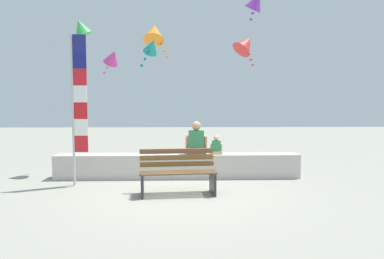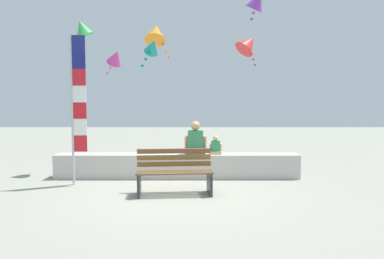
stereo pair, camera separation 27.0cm
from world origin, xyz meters
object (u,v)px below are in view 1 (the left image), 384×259
kite_red (246,44)px  kite_purple (256,1)px  kite_magenta (113,57)px  person_adult (196,141)px  person_child (216,147)px  kite_orange (154,33)px  park_bench (178,174)px  kite_teal (152,46)px  flag_banner (77,101)px  kite_green (81,28)px

kite_red → kite_purple: kite_purple is taller
kite_red → kite_magenta: kite_red is taller
person_adult → person_child: person_adult is taller
kite_red → person_adult: bearing=-119.7°
kite_purple → kite_orange: bearing=162.3°
park_bench → kite_teal: (-0.72, 2.67, 2.94)m
person_adult → flag_banner: 2.89m
person_adult → kite_magenta: bearing=128.8°
kite_green → kite_red: kite_red is taller
park_bench → kite_red: 6.10m
park_bench → kite_teal: kite_teal is taller
park_bench → kite_purple: kite_purple is taller
kite_magenta → person_child: bearing=-46.4°
person_adult → kite_teal: kite_teal is taller
kite_green → kite_orange: 2.22m
person_adult → person_child: 0.51m
kite_red → kite_orange: 3.07m
person_child → kite_purple: bearing=45.3°
flag_banner → kite_green: kite_green is taller
kite_green → kite_teal: 1.86m
park_bench → flag_banner: flag_banner is taller
flag_banner → kite_orange: bearing=62.9°
person_child → kite_teal: 3.27m
kite_red → kite_purple: bearing=-92.3°
flag_banner → kite_purple: size_ratio=3.64×
flag_banner → kite_red: kite_red is taller
park_bench → person_child: (0.92, 1.53, 0.34)m
park_bench → flag_banner: size_ratio=0.47×
kite_magenta → person_adult: bearing=-51.2°
kite_teal → person_adult: bearing=-44.6°
kite_purple → kite_orange: 3.05m
flag_banner → kite_green: 2.44m
kite_orange → kite_green: bearing=-142.8°
park_bench → person_child: person_child is taller
person_child → kite_teal: (-1.64, 1.14, 2.59)m
flag_banner → kite_magenta: size_ratio=3.57×
flag_banner → kite_purple: 5.44m
kite_red → person_child: bearing=-112.3°
person_child → kite_red: bearing=67.7°
kite_purple → kite_magenta: bearing=154.4°
person_child → kite_orange: 4.13m
kite_orange → kite_purple: bearing=-17.7°
kite_magenta → kite_teal: kite_magenta is taller
kite_purple → person_adult: bearing=-144.3°
person_child → kite_purple: kite_purple is taller
person_adult → kite_purple: size_ratio=0.89×
flag_banner → kite_green: size_ratio=3.89×
kite_red → kite_purple: size_ratio=1.31×
kite_purple → kite_magenta: size_ratio=0.98×
park_bench → kite_purple: (2.11, 2.74, 4.16)m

